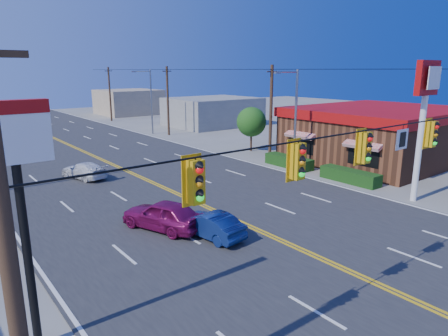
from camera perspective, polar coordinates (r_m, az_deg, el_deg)
ground at (r=16.92m, az=20.22°, el=-15.10°), size 160.00×160.00×0.00m
road at (r=31.34m, az=-12.31°, el=-1.12°), size 20.00×120.00×0.06m
signal_span at (r=15.15m, az=21.50°, el=1.20°), size 24.32×0.34×9.00m
kfc at (r=38.58m, az=21.23°, el=4.60°), size 16.30×12.40×4.70m
kfc_pylon at (r=26.62m, az=26.72°, el=8.28°), size 2.20×0.36×8.50m
pizza_hut_sign at (r=11.91m, az=-27.42°, el=-1.18°), size 1.90×0.30×6.85m
streetlight_se at (r=32.17m, az=9.96°, el=7.50°), size 2.55×0.25×8.00m
streetlight_ne at (r=51.37m, az=-10.55°, el=9.78°), size 2.55×0.25×8.00m
utility_pole_near at (r=35.96m, az=6.71°, el=7.76°), size 0.28×0.28×8.40m
utility_pole_mid at (r=50.32m, az=-8.03°, el=9.43°), size 0.28×0.28×8.40m
utility_pole_far at (r=66.48m, az=-15.98°, el=10.08°), size 0.28×0.28×8.40m
tree_kfc_rear at (r=39.89m, az=3.94°, el=6.58°), size 2.94×2.94×4.41m
bld_east_mid at (r=59.21m, az=-1.64°, el=8.07°), size 12.00×10.00×4.00m
bld_east_far at (r=76.64m, az=-13.45°, el=9.16°), size 10.00×10.00×4.40m
car_magenta at (r=20.60m, az=-8.69°, el=-6.76°), size 3.28×4.81×1.52m
car_blue at (r=19.51m, az=-2.01°, el=-8.23°), size 1.80×3.91×1.24m
car_white at (r=31.60m, az=-19.36°, el=-0.41°), size 2.69×4.41×1.19m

